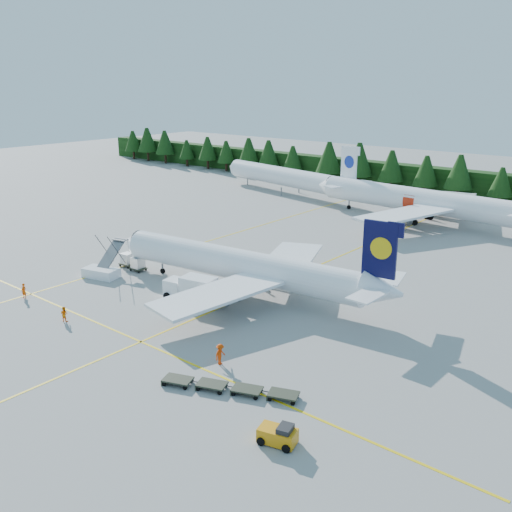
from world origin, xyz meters
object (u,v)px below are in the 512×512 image
Objects in this scene: airliner_navy at (234,264)px; airliner_red at (411,199)px; service_truck at (190,288)px; baggage_tug at (278,435)px; airstairs at (103,270)px.

airliner_red reaches higher than airliner_navy.
service_truck reaches higher than baggage_tug.
service_truck is 2.25× the size of baggage_tug.
airliner_navy is 0.87× the size of airliner_red.
airliner_navy is 30.37m from baggage_tug.
airliner_navy is 5.54× the size of airstairs.
baggage_tug is (22.33, -20.42, -2.57)m from airliner_navy.
baggage_tug is at bearing -67.65° from airliner_red.
airliner_navy is 17.85m from airstairs.
airliner_red is 52.40m from service_truck.
baggage_tug is at bearing -33.77° from airstairs.
airliner_red reaches higher than airstairs.
baggage_tug is at bearing -48.91° from airliner_navy.
airliner_red is 14.80× the size of baggage_tug.
airliner_navy is at bearing 63.95° from service_truck.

